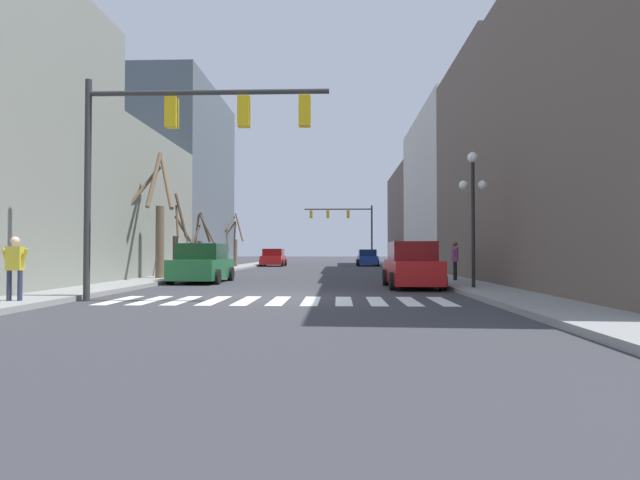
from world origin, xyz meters
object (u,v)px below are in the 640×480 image
at_px(street_lamp_right_corner, 473,192).
at_px(traffic_signal_far, 347,220).
at_px(street_tree_right_mid, 234,243).
at_px(street_tree_left_near, 177,241).
at_px(car_parked_right_far, 202,264).
at_px(car_parked_left_near, 367,258).
at_px(pedestrian_waiting_at_curb, 455,257).
at_px(traffic_signal_near, 177,135).
at_px(street_tree_left_mid, 159,220).
at_px(car_parked_right_near, 412,266).
at_px(street_tree_right_far, 201,243).
at_px(pedestrian_on_right_sidewalk, 15,263).
at_px(car_parked_left_mid, 273,258).

bearing_deg(street_lamp_right_corner, traffic_signal_far, 95.71).
distance_m(street_tree_right_mid, street_tree_left_near, 15.42).
distance_m(car_parked_right_far, street_tree_left_near, 4.43).
distance_m(car_parked_left_near, pedestrian_waiting_at_curb, 26.22).
height_order(traffic_signal_near, street_tree_left_mid, traffic_signal_near).
height_order(street_lamp_right_corner, car_parked_right_far, street_lamp_right_corner).
height_order(traffic_signal_near, street_tree_right_mid, traffic_signal_near).
bearing_deg(street_tree_left_near, car_parked_right_near, -30.26).
distance_m(street_tree_right_far, street_tree_left_near, 4.66).
distance_m(car_parked_left_near, car_parked_right_far, 27.24).
relative_size(traffic_signal_near, car_parked_right_near, 1.62).
height_order(pedestrian_on_right_sidewalk, pedestrian_waiting_at_curb, pedestrian_waiting_at_curb).
relative_size(car_parked_right_near, street_tree_right_mid, 0.95).
height_order(traffic_signal_far, pedestrian_waiting_at_curb, traffic_signal_far).
bearing_deg(street_lamp_right_corner, pedestrian_on_right_sidewalk, -158.15).
bearing_deg(street_tree_left_mid, street_lamp_right_corner, -22.86).
bearing_deg(street_tree_left_near, pedestrian_waiting_at_curb, -16.61).
bearing_deg(car_parked_left_near, car_parked_left_mid, 99.18).
relative_size(car_parked_left_near, street_tree_left_mid, 0.82).
distance_m(street_lamp_right_corner, pedestrian_waiting_at_curb, 4.91).
bearing_deg(street_tree_left_near, car_parked_right_far, -57.60).
bearing_deg(car_parked_left_mid, traffic_signal_far, -41.88).
relative_size(street_tree_right_far, street_tree_left_near, 0.86).
height_order(car_parked_right_far, street_tree_left_near, street_tree_left_near).
distance_m(traffic_signal_far, pedestrian_waiting_at_curb, 32.90).
relative_size(street_tree_right_mid, street_tree_right_far, 1.20).
bearing_deg(car_parked_left_near, traffic_signal_near, 168.00).
bearing_deg(street_tree_right_far, car_parked_left_mid, 81.59).
distance_m(car_parked_left_near, street_tree_left_near, 24.81).
distance_m(traffic_signal_far, street_lamp_right_corner, 36.98).
bearing_deg(traffic_signal_near, car_parked_left_near, 78.00).
height_order(traffic_signal_near, street_lamp_right_corner, traffic_signal_near).
bearing_deg(car_parked_right_near, street_tree_left_near, 59.74).
bearing_deg(car_parked_left_near, street_tree_right_far, 147.45).
bearing_deg(street_lamp_right_corner, car_parked_right_far, 156.24).
height_order(car_parked_left_near, street_tree_left_mid, street_tree_left_mid).
bearing_deg(car_parked_left_mid, car_parked_right_far, -179.99).
height_order(traffic_signal_near, car_parked_right_near, traffic_signal_near).
height_order(traffic_signal_near, pedestrian_waiting_at_curb, traffic_signal_near).
relative_size(pedestrian_on_right_sidewalk, pedestrian_waiting_at_curb, 0.96).
height_order(traffic_signal_near, traffic_signal_far, traffic_signal_far).
distance_m(traffic_signal_far, car_parked_right_far, 33.08).
height_order(car_parked_left_mid, street_tree_right_mid, street_tree_right_mid).
bearing_deg(pedestrian_waiting_at_curb, traffic_signal_near, -27.36).
height_order(traffic_signal_far, street_tree_right_mid, traffic_signal_far).
xyz_separation_m(car_parked_left_near, street_tree_left_mid, (-11.04, -25.03, 2.08)).
bearing_deg(car_parked_left_mid, street_tree_right_far, 171.59).
height_order(pedestrian_on_right_sidewalk, street_tree_left_near, street_tree_left_near).
xyz_separation_m(street_tree_right_far, street_tree_left_near, (0.08, -4.66, 0.01)).
height_order(traffic_signal_far, car_parked_left_near, traffic_signal_far).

